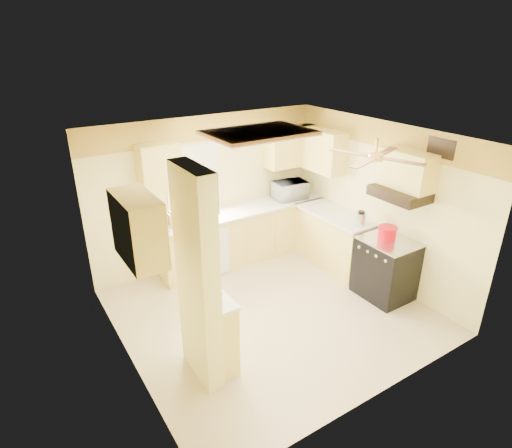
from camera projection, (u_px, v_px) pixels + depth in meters
floor at (271, 311)px, 6.12m from camera, size 4.00×4.00×0.00m
ceiling at (274, 138)px, 5.11m from camera, size 4.00×4.00×0.00m
wall_back at (208, 192)px, 7.08m from camera, size 4.00×0.00×4.00m
wall_front at (384, 302)px, 4.15m from camera, size 4.00×0.00×4.00m
wall_left at (121, 275)px, 4.63m from camera, size 0.00×3.80×3.80m
wall_right at (379, 203)px, 6.60m from camera, size 0.00×3.80×3.80m
wallpaper_border at (205, 128)px, 6.64m from camera, size 4.00×0.02×0.40m
partition_column at (198, 280)px, 4.52m from camera, size 0.20×0.70×2.50m
partition_ledge at (219, 334)px, 4.96m from camera, size 0.25×0.55×0.90m
ledge_top at (217, 300)px, 4.77m from camera, size 0.28×0.58×0.04m
lower_cabinets_back at (243, 235)px, 7.42m from camera, size 3.00×0.60×0.90m
lower_cabinets_right at (334, 240)px, 7.24m from camera, size 0.60×1.40×0.90m
countertop_back at (243, 210)px, 7.22m from camera, size 3.04×0.64×0.04m
countertop_right at (336, 214)px, 7.04m from camera, size 0.64×1.44×0.04m
dishwasher_panel at (213, 254)px, 6.81m from camera, size 0.58×0.02×0.80m
window at (193, 177)px, 6.82m from camera, size 0.92×0.02×1.02m
upper_cab_back_left at (159, 167)px, 6.28m from camera, size 0.60×0.35×0.70m
upper_cab_back_right at (290, 146)px, 7.46m from camera, size 0.90×0.35×0.70m
upper_cab_right at (320, 150)px, 7.23m from camera, size 0.35×1.00×0.70m
upper_cab_left_wall at (138, 229)px, 4.28m from camera, size 0.35×0.75×0.70m
upper_cab_over_stove at (407, 170)px, 5.81m from camera, size 0.35×0.76×0.52m
stove at (386, 268)px, 6.33m from camera, size 0.68×0.77×0.92m
range_hood at (399, 194)px, 5.90m from camera, size 0.50×0.76×0.14m
poster_menu at (204, 226)px, 4.34m from camera, size 0.02×0.42×0.57m
poster_nashville at (207, 281)px, 4.60m from camera, size 0.02×0.42×0.57m
ceiling_light_panel at (259, 133)px, 5.56m from camera, size 1.35×0.95×0.06m
ceiling_fan at (375, 156)px, 5.15m from camera, size 1.15×1.15×0.26m
vent_grate at (441, 148)px, 5.47m from camera, size 0.02×0.40×0.25m
microwave at (290, 190)px, 7.61m from camera, size 0.61×0.44×0.32m
bowl at (214, 296)px, 4.76m from camera, size 0.24×0.24×0.05m
dutch_oven at (387, 232)px, 6.19m from camera, size 0.27×0.27×0.18m
kettle at (361, 219)px, 6.55m from camera, size 0.15×0.15×0.23m
dish_rack at (170, 221)px, 6.57m from camera, size 0.35×0.26×0.20m
utensil_crock at (215, 209)px, 7.04m from camera, size 0.10×0.10×0.20m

